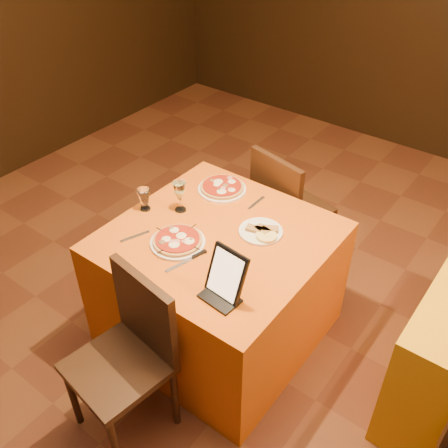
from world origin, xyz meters
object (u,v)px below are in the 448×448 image
Objects in this scene: chair_main_far at (293,209)px; main_table at (219,286)px; water_glass at (144,200)px; pizza_far at (222,188)px; pizza_near at (178,241)px; wine_glass at (180,196)px; chair_main_near at (118,367)px; tablet at (226,274)px.

main_table is at bearing 102.97° from chair_main_far.
water_glass is at bearing -172.36° from main_table.
pizza_near is at bearing -77.45° from pizza_far.
main_table is at bearing 55.11° from pizza_near.
main_table is at bearing -8.90° from wine_glass.
pizza_far is 2.22× the size of water_glass.
wine_glass is at bearing 80.85° from chair_main_far.
chair_main_near is at bearing -77.90° from pizza_near.
water_glass is at bearing 161.19° from pizza_near.
main_table is at bearing 7.64° from water_glass.
chair_main_near is 0.69m from pizza_near.
wine_glass reaches higher than pizza_far.
chair_main_far is 3.16× the size of pizza_near.
chair_main_far is at bearing 90.00° from main_table.
tablet reaches higher than chair_main_far.
wine_glass reaches higher than chair_main_far.
wine_glass is (-0.31, -0.77, 0.39)m from chair_main_far.
tablet is (0.54, -0.67, 0.10)m from pizza_far.
pizza_near is (-0.13, -1.00, 0.31)m from chair_main_far.
wine_glass reaches higher than main_table.
main_table is 3.81× the size of pizza_far.
pizza_near is at bearing 110.24° from chair_main_near.
pizza_near is 0.55m from pizza_far.
chair_main_near and chair_main_far have the same top height.
chair_main_near is (0.00, -0.78, 0.08)m from main_table.
main_table is at bearing -54.99° from pizza_far.
tablet is at bearing -18.28° from water_glass.
chair_main_far is at bearing 61.41° from water_glass.
pizza_near is 0.31m from wine_glass.
pizza_far reaches higher than main_table.
main_table is 4.51× the size of tablet.
main_table is 0.58m from pizza_far.
pizza_far is at bearing 102.55° from pizza_near.
tablet is at bearing -31.40° from wine_glass.
pizza_near is 2.21× the size of water_glass.
chair_main_far is 1.24m from tablet.
chair_main_near is 4.79× the size of wine_glass.
wine_glass reaches higher than pizza_near.
tablet is (0.29, -1.13, 0.41)m from chair_main_far.
tablet is (0.60, -0.37, 0.03)m from wine_glass.
tablet reaches higher than wine_glass.
water_glass reaches higher than main_table.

